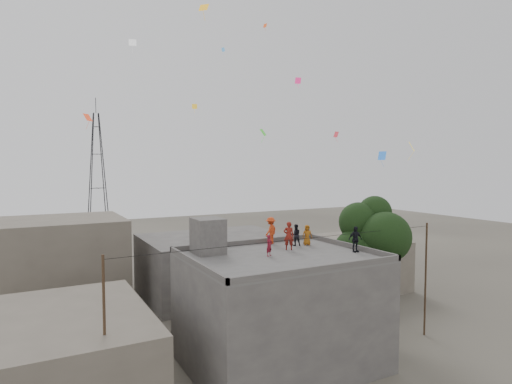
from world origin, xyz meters
TOP-DOWN VIEW (x-y plane):
  - ground at (0.00, 0.00)m, footprint 140.00×140.00m
  - main_building at (0.00, 0.00)m, footprint 10.00×8.00m
  - parapet at (0.00, 0.00)m, footprint 10.00×8.00m
  - stair_head_box at (-3.20, 2.60)m, footprint 1.60×1.80m
  - neighbor_west at (-11.00, 2.00)m, footprint 8.00×10.00m
  - neighbor_north at (2.00, 14.00)m, footprint 12.00×9.00m
  - neighbor_northwest at (-10.00, 16.00)m, footprint 9.00×8.00m
  - neighbor_east at (14.00, 10.00)m, footprint 7.00×8.00m
  - tree at (7.37, 0.60)m, footprint 4.90×4.60m
  - utility_line at (0.50, -1.25)m, footprint 20.12×0.62m
  - transmission_tower at (-4.00, 40.00)m, footprint 2.97×2.97m
  - person_red_adult at (1.38, 1.25)m, footprint 0.73×0.65m
  - person_orange_child at (3.21, 1.98)m, footprint 0.72×0.58m
  - person_dark_child at (2.48, 2.18)m, footprint 0.78×0.70m
  - person_dark_adult at (4.40, -1.13)m, footprint 0.91×0.45m
  - person_orange_adult at (1.40, 3.40)m, footprint 1.28×1.12m
  - person_red_child at (-0.51, 0.28)m, footprint 0.51×0.43m
  - kites at (1.73, 5.27)m, footprint 18.88×16.62m

SIDE VIEW (x-z plane):
  - ground at x=0.00m, z-range 0.00..0.00m
  - neighbor_west at x=-11.00m, z-range 0.00..4.00m
  - neighbor_east at x=14.00m, z-range 0.00..4.40m
  - neighbor_north at x=2.00m, z-range 0.00..5.00m
  - main_building at x=0.00m, z-range 0.00..6.10m
  - neighbor_northwest at x=-10.00m, z-range 0.00..7.00m
  - utility_line at x=0.50m, z-range 0.13..7.53m
  - tree at x=7.37m, z-range 1.55..10.65m
  - parapet at x=0.00m, z-range 6.10..6.40m
  - person_red_child at x=-0.51m, z-range 6.10..7.27m
  - person_orange_child at x=3.21m, z-range 6.10..7.38m
  - person_dark_child at x=2.48m, z-range 6.10..7.44m
  - person_dark_adult at x=4.40m, z-range 6.10..7.60m
  - person_red_adult at x=1.38m, z-range 6.10..7.78m
  - person_orange_adult at x=1.40m, z-range 6.10..7.82m
  - stair_head_box at x=-3.20m, z-range 6.10..8.10m
  - transmission_tower at x=-4.00m, z-range -0.93..19.07m
  - kites at x=1.73m, z-range 9.88..21.58m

